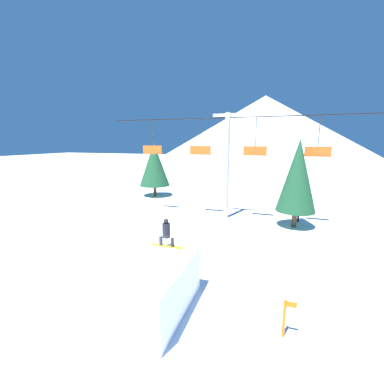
# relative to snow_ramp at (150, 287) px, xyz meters

# --- Properties ---
(ground_plane) EXTENTS (220.00, 220.00, 0.00)m
(ground_plane) POSITION_rel_snow_ramp_xyz_m (-0.98, 0.79, -0.97)
(ground_plane) COLOR white
(mountain_ridge) EXTENTS (75.38, 75.38, 21.65)m
(mountain_ridge) POSITION_rel_snow_ramp_xyz_m (-0.98, 86.74, 9.86)
(mountain_ridge) COLOR silver
(mountain_ridge) RESTS_ON ground_plane
(snow_ramp) EXTENTS (2.72, 4.03, 1.94)m
(snow_ramp) POSITION_rel_snow_ramp_xyz_m (0.00, 0.00, 0.00)
(snow_ramp) COLOR white
(snow_ramp) RESTS_ON ground_plane
(snowboarder) EXTENTS (1.54, 0.34, 1.27)m
(snowboarder) POSITION_rel_snow_ramp_xyz_m (-0.05, 1.67, 1.58)
(snowboarder) COLOR yellow
(snowboarder) RESTS_ON snow_ramp
(chairlift) EXTENTS (20.97, 0.44, 8.69)m
(chairlift) POSITION_rel_snow_ramp_xyz_m (0.34, 12.96, 4.19)
(chairlift) COLOR #B2B2B7
(chairlift) RESTS_ON ground_plane
(pine_tree_near) EXTENTS (2.88, 2.88, 6.66)m
(pine_tree_near) POSITION_rel_snow_ramp_xyz_m (5.77, 12.40, 2.98)
(pine_tree_near) COLOR #4C3823
(pine_tree_near) RESTS_ON ground_plane
(pine_tree_far) EXTENTS (3.56, 3.56, 6.28)m
(pine_tree_far) POSITION_rel_snow_ramp_xyz_m (-9.46, 19.26, 2.80)
(pine_tree_far) COLOR #4C3823
(pine_tree_far) RESTS_ON ground_plane
(trail_marker) EXTENTS (0.41, 0.10, 1.35)m
(trail_marker) POSITION_rel_snow_ramp_xyz_m (4.86, 0.15, -0.24)
(trail_marker) COLOR orange
(trail_marker) RESTS_ON ground_plane
(distant_skier) EXTENTS (0.24, 0.24, 1.23)m
(distant_skier) POSITION_rel_snow_ramp_xyz_m (6.17, 13.81, -0.30)
(distant_skier) COLOR black
(distant_skier) RESTS_ON ground_plane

